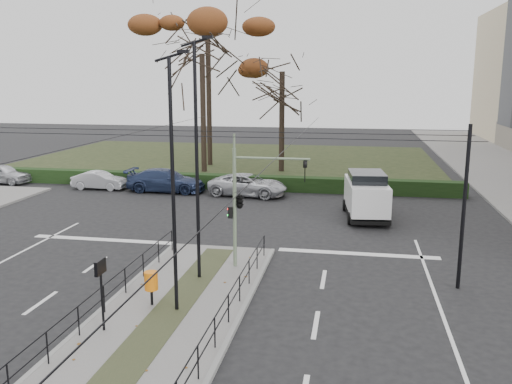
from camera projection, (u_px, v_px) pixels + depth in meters
ground at (190, 290)px, 19.63m from camera, size 140.00×140.00×0.00m
median_island at (167, 318)px, 17.21m from camera, size 4.40×15.00×0.14m
park at (229, 160)px, 51.51m from camera, size 38.00×26.00×0.10m
hedge at (187, 180)px, 38.51m from camera, size 38.00×1.00×1.00m
median_railing at (165, 292)px, 16.93m from camera, size 4.14×13.24×0.92m
catenary at (201, 189)px, 20.50m from camera, size 20.00×34.00×6.00m
traffic_light at (242, 199)px, 21.23m from camera, size 3.25×1.86×4.77m
litter_bin at (151, 281)px, 17.87m from camera, size 0.45×0.45×1.15m
info_panel at (101, 275)px, 15.86m from camera, size 0.13×0.58×2.21m
streetlamp_median_near at (173, 184)px, 16.81m from camera, size 0.69×0.14×8.21m
streetlamp_median_far at (197, 160)px, 19.64m from camera, size 0.74×0.15×8.85m
parked_car_first at (2, 174)px, 39.91m from camera, size 4.34×2.01×1.44m
parked_car_second at (99, 180)px, 37.83m from camera, size 3.79×1.34×1.25m
parked_car_third at (166, 180)px, 36.93m from camera, size 5.40×2.25×1.56m
parked_car_fourth at (248, 185)px, 35.68m from camera, size 5.43×3.00×1.44m
white_van at (366, 194)px, 29.80m from camera, size 2.61×5.06×2.56m
rust_tree at (208, 34)px, 46.05m from camera, size 9.88×9.88×14.86m
bare_tree_center at (282, 79)px, 43.48m from camera, size 5.75×5.75×10.74m
bare_tree_near at (202, 63)px, 43.05m from camera, size 6.88×6.88×12.56m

